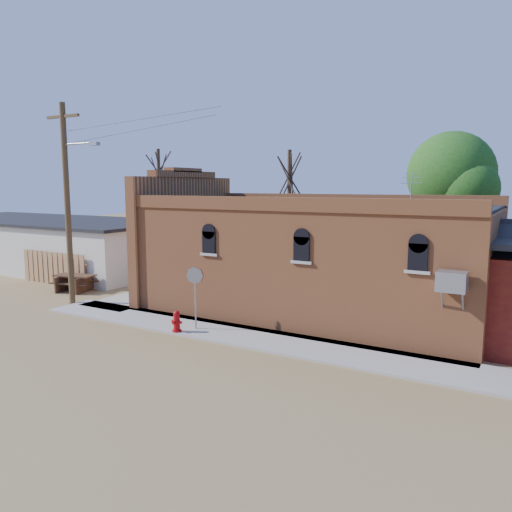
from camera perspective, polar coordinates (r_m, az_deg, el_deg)
The scene contains 14 objects.
ground at distance 18.18m, azimuth -6.31°, elevation -9.31°, with size 120.00×120.00×0.00m, color olive.
sidewalk_south at distance 18.08m, azimuth -0.72°, elevation -9.22°, with size 19.00×2.20×0.08m, color #9E9991.
sidewalk_west at distance 26.52m, azimuth -9.55°, elevation -3.72°, with size 2.60×10.00×0.08m, color #9E9991.
brick_bar at distance 21.49m, azimuth 5.91°, elevation -0.19°, with size 16.40×7.97×6.30m.
storage_building at distance 36.85m, azimuth -22.94°, elevation 1.50°, with size 20.40×8.40×3.17m.
wood_fence at distance 29.52m, azimuth -22.13°, elevation -1.32°, with size 5.20×0.10×1.80m, color #9A6445, non-canonical shape.
utility_pole at distance 23.91m, azimuth -20.70°, elevation 6.02°, with size 3.12×0.26×9.00m.
tree_bare_near at distance 30.05m, azimuth 3.83°, elevation 9.11°, with size 2.80×2.80×7.65m.
tree_bare_far at distance 37.07m, azimuth -11.06°, elevation 9.40°, with size 2.80×2.80×8.16m.
tree_leafy at distance 27.75m, azimuth 21.40°, elevation 8.61°, with size 4.40×4.40×8.15m.
fire_hydrant at distance 18.69m, azimuth -9.06°, elevation -7.38°, with size 0.46×0.44×0.79m.
stop_sign at distance 18.66m, azimuth -6.97°, elevation -2.89°, with size 0.60×0.31×2.35m.
trash_barrel at distance 26.08m, azimuth -13.23°, elevation -3.09°, with size 0.50×0.50×0.76m, color navy.
picnic_table at distance 27.31m, azimuth -20.00°, elevation -2.65°, with size 2.38×2.01×0.86m.
Camera 1 is at (10.39, -13.90, 5.43)m, focal length 35.00 mm.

